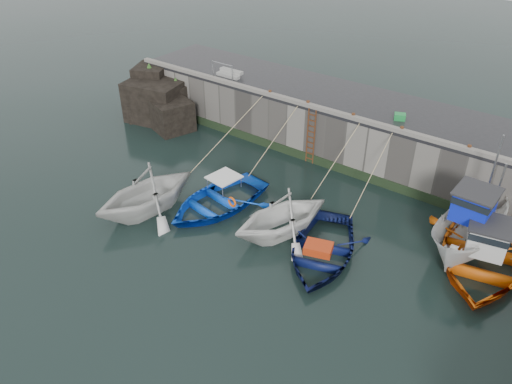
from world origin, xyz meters
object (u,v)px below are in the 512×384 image
Objects in this scene: boat_near_navy at (321,255)px; bollard_b at (308,103)px; ladder at (311,137)px; bollard_a at (270,93)px; bollard_e at (469,148)px; boat_near_white at (148,211)px; boat_near_blue at (217,206)px; bollard_d at (402,129)px; bollard_c at (353,116)px; boat_far_white at (469,230)px; boat_near_blacktrim at (281,233)px; boat_far_orange at (481,253)px; fish_crate at (400,117)px.

bollard_b is at bearing 108.87° from boat_near_navy.
ladder is 0.58× the size of boat_near_navy.
boat_near_navy is at bearing -42.06° from bollard_a.
bollard_e is at bearing 2.40° from ladder.
boat_near_blue is at bearing 52.54° from boat_near_white.
bollard_d is at bearing 0.00° from bollard_b.
bollard_e is at bearing 46.75° from boat_near_white.
bollard_c is 2.60m from bollard_d.
bollard_b and bollard_c have the same top height.
ladder is 9.72m from boat_far_white.
boat_near_blacktrim reaches higher than boat_near_navy.
bollard_c is at bearing 91.67° from boat_near_navy.
boat_far_orange reaches higher than boat_near_navy.
boat_far_orange reaches higher than ladder.
boat_near_blacktrim is at bearing 155.60° from boat_near_navy.
bollard_b is at bearing 0.00° from bollard_a.
boat_far_white is 10.53m from bollard_b.
boat_near_white is 15.01m from boat_far_orange.
boat_near_blue is at bearing -75.83° from bollard_a.
boat_near_blacktrim is 17.08× the size of bollard_b.
boat_far_white is at bearing -12.60° from bollard_a.
bollard_a is 5.20m from bollard_c.
boat_near_blue is 20.00× the size of bollard_b.
boat_near_blue is 7.54m from bollard_b.
boat_far_orange is at bearing -33.87° from boat_far_white.
bollard_e is (3.35, 6.90, 3.30)m from boat_near_navy.
boat_near_navy is 6.58m from boat_far_orange.
boat_far_orange reaches higher than bollard_e.
boat_far_orange is 4.87m from bollard_e.
bollard_c is at bearing 146.01° from boat_far_orange.
bollard_b is (-9.89, 2.77, 2.31)m from boat_far_white.
boat_far_white is at bearing 50.09° from boat_near_blacktrim.
boat_near_blue is 0.71× the size of boat_far_orange.
ladder is 10.65m from boat_far_orange.
boat_near_navy is 19.55× the size of bollard_e.
boat_near_blue is at bearing -101.50° from ladder.
bollard_d is (4.80, 0.34, 1.71)m from ladder.
bollard_e is (8.00, 0.34, 1.71)m from ladder.
bollard_c reaches higher than boat_near_navy.
bollard_e is (3.20, 0.00, 0.00)m from bollard_d.
boat_near_blacktrim is 17.08× the size of bollard_c.
fish_crate is 4.06m from bollard_e.
boat_near_blacktrim is (6.15, 2.37, 0.00)m from boat_near_white.
bollard_d is (2.38, 6.64, 3.30)m from boat_near_blacktrim.
boat_near_white is at bearing -94.61° from bollard_a.
boat_near_navy is 8.03m from bollard_c.
boat_near_blue is 20.00× the size of bollard_e.
ladder is 0.67× the size of boat_near_blacktrim.
boat_far_white is 21.79× the size of bollard_e.
boat_far_orange reaches higher than boat_near_blacktrim.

